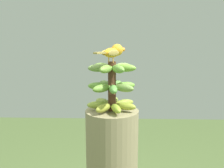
# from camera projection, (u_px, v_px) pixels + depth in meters

# --- Properties ---
(banana_bunch) EXTENTS (0.26, 0.25, 0.25)m
(banana_bunch) POSITION_uv_depth(u_px,v_px,m) (112.00, 86.00, 1.27)
(banana_bunch) COLOR #4C2D1E
(banana_bunch) RESTS_ON banana_tree
(perched_bird) EXTENTS (0.17, 0.15, 0.09)m
(perched_bird) POSITION_uv_depth(u_px,v_px,m) (113.00, 51.00, 1.21)
(perched_bird) COLOR #C68933
(perched_bird) RESTS_ON banana_bunch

